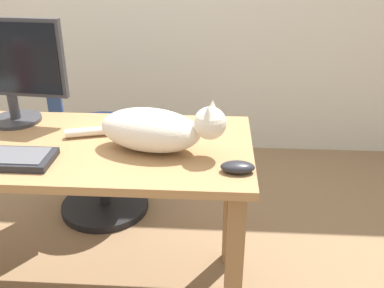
{
  "coord_description": "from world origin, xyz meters",
  "views": [
    {
      "loc": [
        0.62,
        -1.4,
        1.38
      ],
      "look_at": [
        0.54,
        -0.11,
        0.77
      ],
      "focal_mm": 40.52,
      "sensor_mm": 36.0,
      "label": 1
    }
  ],
  "objects_px": {
    "monitor": "(6,67)",
    "cat": "(156,129)",
    "office_chair": "(89,148)",
    "computer_mouse": "(238,167)"
  },
  "relations": [
    {
      "from": "monitor",
      "to": "cat",
      "type": "bearing_deg",
      "value": -20.52
    },
    {
      "from": "office_chair",
      "to": "monitor",
      "type": "distance_m",
      "value": 0.71
    },
    {
      "from": "computer_mouse",
      "to": "office_chair",
      "type": "bearing_deg",
      "value": 132.89
    },
    {
      "from": "monitor",
      "to": "cat",
      "type": "distance_m",
      "value": 0.67
    },
    {
      "from": "office_chair",
      "to": "computer_mouse",
      "type": "distance_m",
      "value": 1.14
    },
    {
      "from": "cat",
      "to": "computer_mouse",
      "type": "relative_size",
      "value": 5.44
    },
    {
      "from": "monitor",
      "to": "computer_mouse",
      "type": "relative_size",
      "value": 4.36
    },
    {
      "from": "cat",
      "to": "computer_mouse",
      "type": "height_order",
      "value": "cat"
    },
    {
      "from": "office_chair",
      "to": "cat",
      "type": "height_order",
      "value": "cat"
    },
    {
      "from": "office_chair",
      "to": "computer_mouse",
      "type": "bearing_deg",
      "value": -47.11
    }
  ]
}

